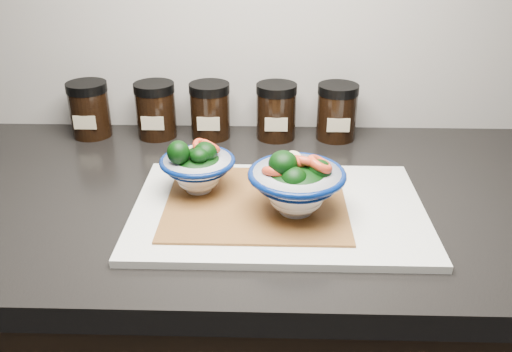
{
  "coord_description": "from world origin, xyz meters",
  "views": [
    {
      "loc": [
        0.12,
        0.65,
        1.33
      ],
      "look_at": [
        0.1,
        1.39,
        0.96
      ],
      "focal_mm": 38.0,
      "sensor_mm": 36.0,
      "label": 1
    }
  ],
  "objects_px": {
    "bowl_left": "(197,168)",
    "spice_jar_e": "(337,112)",
    "spice_jar_a": "(90,109)",
    "spice_jar_d": "(276,111)",
    "cutting_board": "(279,210)",
    "spice_jar_b": "(156,110)",
    "spice_jar_c": "(210,111)",
    "bowl_right": "(297,184)"
  },
  "relations": [
    {
      "from": "bowl_left",
      "to": "spice_jar_b",
      "type": "xyz_separation_m",
      "value": [
        -0.12,
        0.26,
        0.0
      ]
    },
    {
      "from": "spice_jar_a",
      "to": "spice_jar_b",
      "type": "height_order",
      "value": "same"
    },
    {
      "from": "spice_jar_a",
      "to": "spice_jar_d",
      "type": "bearing_deg",
      "value": 0.0
    },
    {
      "from": "bowl_right",
      "to": "spice_jar_b",
      "type": "height_order",
      "value": "bowl_right"
    },
    {
      "from": "cutting_board",
      "to": "bowl_left",
      "type": "height_order",
      "value": "bowl_left"
    },
    {
      "from": "bowl_right",
      "to": "spice_jar_c",
      "type": "distance_m",
      "value": 0.37
    },
    {
      "from": "bowl_right",
      "to": "spice_jar_e",
      "type": "bearing_deg",
      "value": 74.11
    },
    {
      "from": "cutting_board",
      "to": "bowl_right",
      "type": "distance_m",
      "value": 0.06
    },
    {
      "from": "spice_jar_c",
      "to": "spice_jar_d",
      "type": "xyz_separation_m",
      "value": [
        0.13,
        0.0,
        0.0
      ]
    },
    {
      "from": "cutting_board",
      "to": "bowl_left",
      "type": "bearing_deg",
      "value": 160.71
    },
    {
      "from": "cutting_board",
      "to": "spice_jar_b",
      "type": "distance_m",
      "value": 0.4
    },
    {
      "from": "spice_jar_e",
      "to": "bowl_left",
      "type": "bearing_deg",
      "value": -133.45
    },
    {
      "from": "bowl_left",
      "to": "spice_jar_c",
      "type": "height_order",
      "value": "spice_jar_c"
    },
    {
      "from": "spice_jar_a",
      "to": "spice_jar_e",
      "type": "relative_size",
      "value": 1.0
    },
    {
      "from": "cutting_board",
      "to": "bowl_right",
      "type": "xyz_separation_m",
      "value": [
        0.03,
        -0.02,
        0.06
      ]
    },
    {
      "from": "bowl_right",
      "to": "spice_jar_c",
      "type": "relative_size",
      "value": 1.29
    },
    {
      "from": "bowl_left",
      "to": "spice_jar_b",
      "type": "bearing_deg",
      "value": 114.16
    },
    {
      "from": "spice_jar_d",
      "to": "spice_jar_e",
      "type": "relative_size",
      "value": 1.0
    },
    {
      "from": "spice_jar_e",
      "to": "bowl_right",
      "type": "bearing_deg",
      "value": -105.89
    },
    {
      "from": "spice_jar_a",
      "to": "spice_jar_c",
      "type": "bearing_deg",
      "value": 0.0
    },
    {
      "from": "cutting_board",
      "to": "spice_jar_c",
      "type": "distance_m",
      "value": 0.34
    },
    {
      "from": "bowl_left",
      "to": "bowl_right",
      "type": "bearing_deg",
      "value": -22.17
    },
    {
      "from": "cutting_board",
      "to": "spice_jar_e",
      "type": "bearing_deg",
      "value": 68.88
    },
    {
      "from": "spice_jar_b",
      "to": "spice_jar_c",
      "type": "height_order",
      "value": "same"
    },
    {
      "from": "spice_jar_b",
      "to": "spice_jar_e",
      "type": "bearing_deg",
      "value": 0.0
    },
    {
      "from": "spice_jar_c",
      "to": "spice_jar_e",
      "type": "height_order",
      "value": "same"
    },
    {
      "from": "spice_jar_d",
      "to": "cutting_board",
      "type": "bearing_deg",
      "value": -89.44
    },
    {
      "from": "spice_jar_b",
      "to": "spice_jar_e",
      "type": "distance_m",
      "value": 0.37
    },
    {
      "from": "bowl_left",
      "to": "spice_jar_d",
      "type": "distance_m",
      "value": 0.29
    },
    {
      "from": "spice_jar_e",
      "to": "spice_jar_a",
      "type": "bearing_deg",
      "value": 180.0
    },
    {
      "from": "bowl_right",
      "to": "spice_jar_d",
      "type": "bearing_deg",
      "value": 95.11
    },
    {
      "from": "bowl_left",
      "to": "spice_jar_e",
      "type": "bearing_deg",
      "value": 46.55
    },
    {
      "from": "cutting_board",
      "to": "spice_jar_e",
      "type": "distance_m",
      "value": 0.34
    },
    {
      "from": "bowl_right",
      "to": "bowl_left",
      "type": "bearing_deg",
      "value": 157.83
    },
    {
      "from": "spice_jar_c",
      "to": "spice_jar_d",
      "type": "height_order",
      "value": "same"
    },
    {
      "from": "spice_jar_d",
      "to": "bowl_left",
      "type": "bearing_deg",
      "value": -115.76
    },
    {
      "from": "bowl_left",
      "to": "bowl_right",
      "type": "height_order",
      "value": "bowl_right"
    },
    {
      "from": "spice_jar_a",
      "to": "spice_jar_c",
      "type": "distance_m",
      "value": 0.25
    },
    {
      "from": "cutting_board",
      "to": "bowl_left",
      "type": "distance_m",
      "value": 0.15
    },
    {
      "from": "spice_jar_b",
      "to": "spice_jar_d",
      "type": "bearing_deg",
      "value": 0.0
    },
    {
      "from": "cutting_board",
      "to": "spice_jar_a",
      "type": "relative_size",
      "value": 3.98
    },
    {
      "from": "cutting_board",
      "to": "spice_jar_b",
      "type": "xyz_separation_m",
      "value": [
        -0.25,
        0.31,
        0.05
      ]
    }
  ]
}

